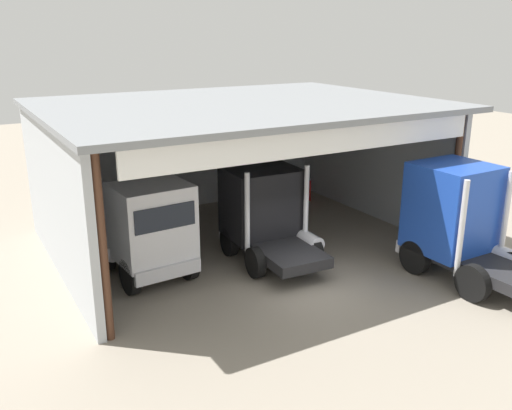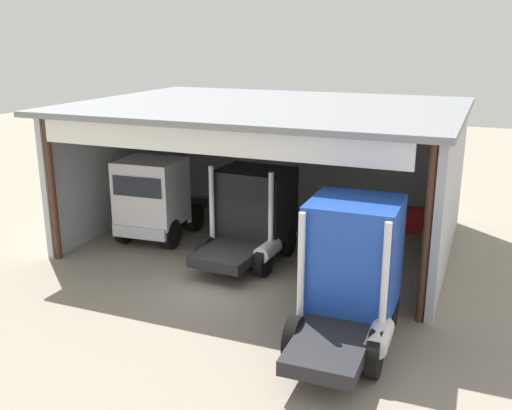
# 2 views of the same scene
# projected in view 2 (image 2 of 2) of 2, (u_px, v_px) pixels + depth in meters

# --- Properties ---
(ground_plane) EXTENTS (80.00, 80.00, 0.00)m
(ground_plane) POSITION_uv_depth(u_px,v_px,m) (215.00, 287.00, 18.64)
(ground_plane) COLOR gray
(ground_plane) RESTS_ON ground
(workshop_shed) EXTENTS (13.92, 10.80, 5.40)m
(workshop_shed) POSITION_uv_depth(u_px,v_px,m) (279.00, 143.00, 22.81)
(workshop_shed) COLOR #ADB2B7
(workshop_shed) RESTS_ON ground
(truck_white_center_bay) EXTENTS (2.68, 4.69, 3.29)m
(truck_white_center_bay) POSITION_uv_depth(u_px,v_px,m) (155.00, 198.00, 22.58)
(truck_white_center_bay) COLOR white
(truck_white_center_bay) RESTS_ON ground
(truck_black_center_right_bay) EXTENTS (2.76, 4.52, 3.48)m
(truck_black_center_right_bay) POSITION_uv_depth(u_px,v_px,m) (252.00, 213.00, 20.74)
(truck_black_center_right_bay) COLOR black
(truck_black_center_right_bay) RESTS_ON ground
(truck_blue_right_bay) EXTENTS (2.52, 4.91, 3.75)m
(truck_blue_right_bay) POSITION_uv_depth(u_px,v_px,m) (351.00, 270.00, 15.01)
(truck_blue_right_bay) COLOR #1E47B7
(truck_blue_right_bay) RESTS_ON ground
(oil_drum) EXTENTS (0.58, 0.58, 0.87)m
(oil_drum) POSITION_uv_depth(u_px,v_px,m) (344.00, 208.00, 25.70)
(oil_drum) COLOR #B21E19
(oil_drum) RESTS_ON ground
(tool_cart) EXTENTS (0.90, 0.60, 1.00)m
(tool_cart) POSITION_uv_depth(u_px,v_px,m) (412.00, 220.00, 23.85)
(tool_cart) COLOR red
(tool_cart) RESTS_ON ground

